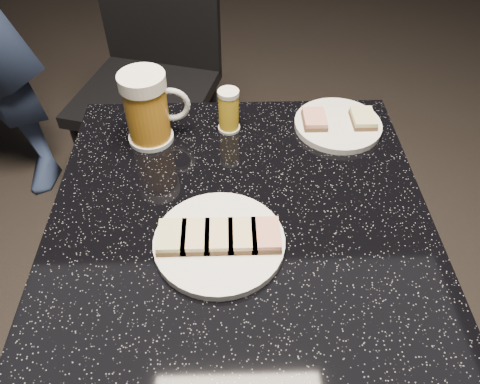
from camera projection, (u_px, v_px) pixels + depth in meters
name	position (u px, v px, depth m)	size (l,w,h in m)	color
floor	(240.00, 379.00, 1.40)	(6.00, 6.00, 0.00)	black
plate_large	(219.00, 242.00, 0.80)	(0.23, 0.23, 0.01)	white
plate_small	(338.00, 125.00, 1.04)	(0.19, 0.19, 0.01)	white
table	(240.00, 284.00, 1.04)	(0.70, 0.70, 0.75)	black
beer_mug	(148.00, 108.00, 0.96)	(0.14, 0.10, 0.16)	silver
beer_tumbler	(229.00, 111.00, 1.00)	(0.05, 0.05, 0.10)	silver
chair	(151.00, 72.00, 1.67)	(0.54, 0.54, 0.89)	black
canapes_on_plate_large	(219.00, 236.00, 0.79)	(0.21, 0.07, 0.02)	#4C3521
canapes_on_plate_small	(339.00, 119.00, 1.02)	(0.16, 0.07, 0.02)	#4C3521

